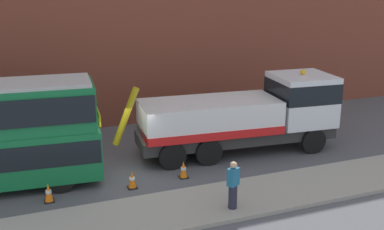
# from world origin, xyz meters

# --- Properties ---
(ground_plane) EXTENTS (120.00, 120.00, 0.00)m
(ground_plane) POSITION_xyz_m (0.00, 0.00, 0.00)
(ground_plane) COLOR #4C4C51
(near_kerb) EXTENTS (60.00, 2.80, 0.15)m
(near_kerb) POSITION_xyz_m (0.00, -4.20, 0.07)
(near_kerb) COLOR gray
(near_kerb) RESTS_ON ground_plane
(recovery_tow_truck) EXTENTS (10.23, 3.39, 3.67)m
(recovery_tow_truck) POSITION_xyz_m (5.87, 0.21, 1.76)
(recovery_tow_truck) COLOR #2D2D2D
(recovery_tow_truck) RESTS_ON ground_plane
(pedestrian_bystander) EXTENTS (0.48, 0.42, 1.71)m
(pedestrian_bystander) POSITION_xyz_m (2.72, -4.89, 0.99)
(pedestrian_bystander) COLOR #232333
(pedestrian_bystander) RESTS_ON near_kerb
(traffic_cone_near_bus) EXTENTS (0.36, 0.36, 0.72)m
(traffic_cone_near_bus) POSITION_xyz_m (-3.10, -1.81, 0.34)
(traffic_cone_near_bus) COLOR orange
(traffic_cone_near_bus) RESTS_ON ground_plane
(traffic_cone_midway) EXTENTS (0.36, 0.36, 0.72)m
(traffic_cone_midway) POSITION_xyz_m (-0.02, -1.79, 0.34)
(traffic_cone_midway) COLOR orange
(traffic_cone_midway) RESTS_ON ground_plane
(traffic_cone_near_truck) EXTENTS (0.36, 0.36, 0.72)m
(traffic_cone_near_truck) POSITION_xyz_m (2.13, -1.60, 0.34)
(traffic_cone_near_truck) COLOR orange
(traffic_cone_near_truck) RESTS_ON ground_plane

